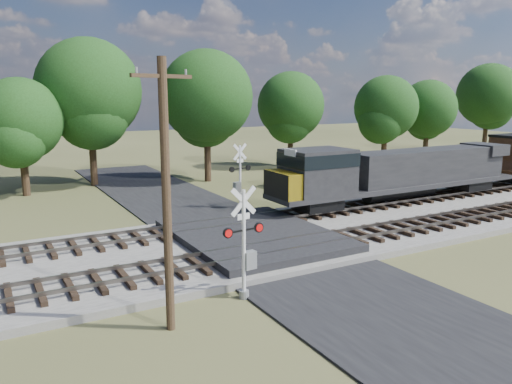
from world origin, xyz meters
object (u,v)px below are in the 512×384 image
crossing_signal_near (246,252)px  utility_pole (166,192)px  crossing_signal_far (239,182)px  equipment_shed (313,171)px

crossing_signal_near → utility_pole: size_ratio=0.50×
crossing_signal_near → utility_pole: (-3.22, -1.02, 2.70)m
crossing_signal_far → utility_pole: (-9.61, -13.93, 2.66)m
utility_pole → equipment_shed: utility_pole is taller
crossing_signal_near → crossing_signal_far: 14.41m
crossing_signal_near → crossing_signal_far: size_ratio=0.98×
crossing_signal_far → utility_pole: bearing=44.3°
crossing_signal_far → equipment_shed: bearing=-167.0°
crossing_signal_near → equipment_shed: 22.42m
utility_pole → crossing_signal_far: bearing=40.3°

